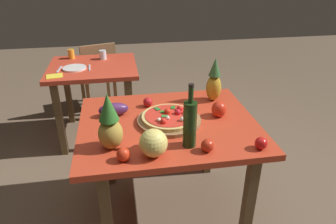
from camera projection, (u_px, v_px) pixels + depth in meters
ground_plane at (168, 211)px, 2.34m from camera, size 10.00×10.00×0.00m
display_table at (168, 135)px, 2.03m from camera, size 1.14×0.94×0.77m
background_table at (94, 78)px, 3.07m from camera, size 0.85×0.76×0.77m
dining_chair at (98, 73)px, 3.67m from camera, size 0.49×0.49×0.85m
pizza_board at (169, 121)px, 1.98m from camera, size 0.41×0.41×0.02m
pizza at (170, 117)px, 1.97m from camera, size 0.35×0.35×0.06m
wine_bottle at (190, 123)px, 1.68m from camera, size 0.08×0.08×0.37m
pineapple_left at (110, 124)px, 1.66m from camera, size 0.14×0.14×0.33m
pineapple_right at (214, 82)px, 2.23m from camera, size 0.11×0.11×0.32m
melon at (153, 143)px, 1.63m from camera, size 0.15×0.15×0.15m
bell_pepper at (219, 109)px, 2.04m from camera, size 0.10×0.10×0.11m
eggplant at (114, 110)px, 2.05m from camera, size 0.21×0.11×0.09m
tomato_near_board at (261, 143)px, 1.70m from camera, size 0.07×0.07×0.07m
tomato_beside_pepper at (208, 145)px, 1.68m from camera, size 0.07×0.07×0.07m
tomato_by_bottle at (148, 102)px, 2.18m from camera, size 0.07×0.07×0.07m
tomato_at_corner at (123, 155)px, 1.60m from camera, size 0.07×0.07×0.07m
drinking_glass_juice at (71, 54)px, 3.19m from camera, size 0.07×0.07×0.10m
drinking_glass_water at (103, 55)px, 3.17m from camera, size 0.07×0.07×0.09m
dinner_plate at (74, 68)px, 2.92m from camera, size 0.22×0.22×0.02m
fork_utensil at (59, 69)px, 2.90m from camera, size 0.03×0.18×0.01m
knife_utensil at (90, 68)px, 2.94m from camera, size 0.03×0.18×0.01m
napkin_folded at (54, 76)px, 2.74m from camera, size 0.16×0.14×0.01m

